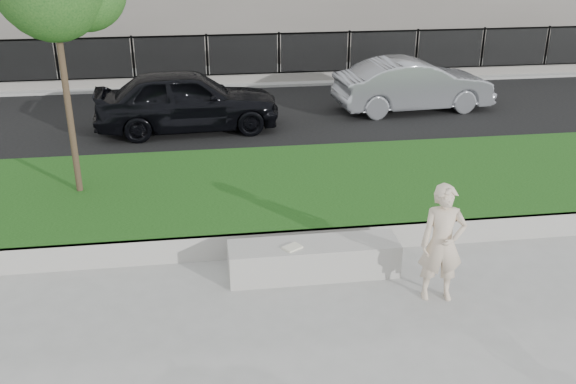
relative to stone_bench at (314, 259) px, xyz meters
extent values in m
plane|color=gray|center=(-0.59, -0.40, -0.25)|extent=(90.00, 90.00, 0.00)
cube|color=black|center=(-0.59, 2.60, -0.05)|extent=(34.00, 4.00, 0.40)
cube|color=#9D9B93|center=(-0.59, 0.64, -0.05)|extent=(34.00, 0.08, 0.40)
cube|color=black|center=(-0.59, 8.10, -0.23)|extent=(34.00, 7.00, 0.04)
cube|color=gray|center=(-0.59, 12.60, -0.19)|extent=(34.00, 3.00, 0.12)
cube|color=slate|center=(-0.59, 11.60, -0.01)|extent=(32.00, 0.30, 0.24)
cube|color=black|center=(-0.59, 11.60, 0.62)|extent=(32.00, 0.04, 1.50)
cube|color=black|center=(-0.59, 11.60, 1.32)|extent=(32.00, 0.05, 0.05)
cube|color=black|center=(-0.59, 11.60, 0.12)|extent=(32.00, 0.05, 0.05)
cube|color=#9D9B93|center=(0.00, 0.00, 0.00)|extent=(2.46, 0.62, 0.50)
imported|color=beige|center=(1.57, -0.85, 0.58)|extent=(0.66, 0.48, 1.66)
cube|color=beige|center=(-0.33, -0.10, 0.27)|extent=(0.31, 0.29, 0.03)
cylinder|color=#38281C|center=(-3.68, 2.76, 2.47)|extent=(0.11, 0.11, 4.65)
imported|color=black|center=(-1.79, 7.17, 0.53)|extent=(4.47, 1.99, 1.49)
imported|color=gray|center=(4.16, 8.10, 0.47)|extent=(4.27, 1.82, 1.37)
camera|label=1|loc=(-1.53, -8.03, 4.55)|focal=40.00mm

